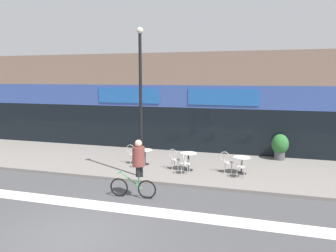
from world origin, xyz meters
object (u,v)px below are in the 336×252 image
(bistro_table_2, at_px, (242,162))
(cafe_chair_1_side, at_px, (175,158))
(cafe_chair_0_near, at_px, (140,157))
(lamp_post, at_px, (141,94))
(cafe_chair_0_side, at_px, (132,153))
(cafe_chair_1_near, at_px, (185,162))
(bistro_table_0, at_px, (145,154))
(cafe_chair_2_side, at_px, (227,161))
(cyclist_0, at_px, (137,164))
(cafe_chair_2_near, at_px, (241,165))
(bistro_table_1, at_px, (188,158))
(planter_pot, at_px, (280,146))

(bistro_table_2, xyz_separation_m, cafe_chair_1_side, (-2.88, -0.14, 0.01))
(cafe_chair_0_near, relative_size, lamp_post, 0.15)
(cafe_chair_0_side, height_order, cafe_chair_1_near, same)
(cafe_chair_0_near, bearing_deg, bistro_table_0, -0.56)
(cafe_chair_1_side, relative_size, lamp_post, 0.15)
(cafe_chair_0_side, relative_size, cafe_chair_1_side, 1.00)
(cafe_chair_0_near, relative_size, cafe_chair_1_near, 1.00)
(cafe_chair_2_side, bearing_deg, cafe_chair_0_near, -176.24)
(cafe_chair_1_near, height_order, cyclist_0, cyclist_0)
(cafe_chair_2_side, relative_size, cyclist_0, 0.44)
(cafe_chair_2_side, xyz_separation_m, cyclist_0, (-2.66, -3.55, 0.56))
(bistro_table_0, relative_size, cafe_chair_0_near, 0.78)
(cafe_chair_2_near, xyz_separation_m, cyclist_0, (-3.29, -2.93, 0.56))
(cafe_chair_1_near, relative_size, cyclist_0, 0.44)
(cafe_chair_0_side, bearing_deg, lamp_post, -58.97)
(cafe_chair_2_side, bearing_deg, bistro_table_1, -177.04)
(cafe_chair_0_near, relative_size, cafe_chair_2_near, 1.00)
(bistro_table_2, height_order, cafe_chair_1_side, cafe_chair_1_side)
(bistro_table_1, bearing_deg, lamp_post, -137.97)
(cyclist_0, bearing_deg, bistro_table_0, -77.03)
(cyclist_0, bearing_deg, cafe_chair_2_near, -141.91)
(lamp_post, bearing_deg, bistro_table_2, 22.59)
(bistro_table_1, height_order, cyclist_0, cyclist_0)
(cafe_chair_0_near, xyz_separation_m, cafe_chair_2_side, (3.78, 0.40, 0.00))
(bistro_table_2, xyz_separation_m, cafe_chair_0_near, (-4.41, -0.40, 0.01))
(cafe_chair_0_side, bearing_deg, cafe_chair_0_near, -46.13)
(bistro_table_1, height_order, cafe_chair_1_near, cafe_chair_1_near)
(bistro_table_2, xyz_separation_m, cafe_chair_2_near, (0.01, -0.63, 0.01))
(cafe_chair_0_side, xyz_separation_m, cafe_chair_1_side, (2.15, -0.36, 0.00))
(bistro_table_0, height_order, cafe_chair_0_near, cafe_chair_0_near)
(bistro_table_1, height_order, cafe_chair_0_side, cafe_chair_0_side)
(cafe_chair_1_near, relative_size, cafe_chair_1_side, 1.00)
(cafe_chair_0_near, xyz_separation_m, lamp_post, (0.53, -1.21, 2.86))
(cafe_chair_2_near, bearing_deg, lamp_post, 99.80)
(cafe_chair_0_side, relative_size, cyclist_0, 0.44)
(bistro_table_0, distance_m, cafe_chair_2_near, 4.49)
(cafe_chair_1_near, relative_size, cafe_chair_2_near, 1.00)
(cafe_chair_1_side, height_order, cyclist_0, cyclist_0)
(planter_pot, distance_m, cyclist_0, 8.17)
(cafe_chair_2_near, bearing_deg, bistro_table_1, 73.74)
(cafe_chair_1_near, height_order, cafe_chair_2_near, same)
(cafe_chair_1_side, height_order, lamp_post, lamp_post)
(cafe_chair_1_near, xyz_separation_m, cyclist_0, (-1.02, -2.78, 0.56))
(bistro_table_1, relative_size, cafe_chair_1_side, 0.86)
(bistro_table_2, distance_m, cafe_chair_0_near, 4.43)
(lamp_post, distance_m, cyclist_0, 3.07)
(cafe_chair_1_near, height_order, planter_pot, planter_pot)
(planter_pot, bearing_deg, cafe_chair_2_near, -114.51)
(cafe_chair_0_near, height_order, cafe_chair_0_side, same)
(bistro_table_1, xyz_separation_m, cafe_chair_0_side, (-2.78, 0.37, -0.04))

